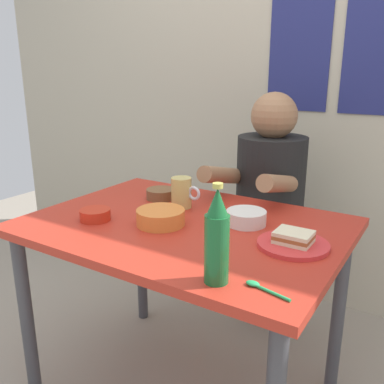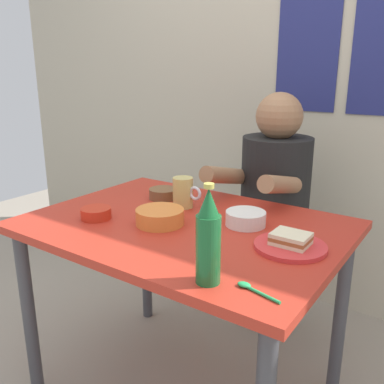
{
  "view_description": "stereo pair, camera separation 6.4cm",
  "coord_description": "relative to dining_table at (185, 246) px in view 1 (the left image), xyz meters",
  "views": [
    {
      "loc": [
        0.77,
        -1.16,
        1.26
      ],
      "look_at": [
        0.0,
        0.05,
        0.84
      ],
      "focal_mm": 38.96,
      "sensor_mm": 36.0,
      "label": 1
    },
    {
      "loc": [
        0.82,
        -1.13,
        1.26
      ],
      "look_at": [
        0.0,
        0.05,
        0.84
      ],
      "focal_mm": 38.96,
      "sensor_mm": 36.0,
      "label": 2
    }
  ],
  "objects": [
    {
      "name": "soup_bowl_orange",
      "position": [
        -0.06,
        -0.06,
        0.12
      ],
      "size": [
        0.17,
        0.17,
        0.05
      ],
      "color": "orange",
      "rests_on": "dining_table"
    },
    {
      "name": "plate_orange",
      "position": [
        0.4,
        -0.0,
        0.1
      ],
      "size": [
        0.22,
        0.22,
        0.01
      ],
      "primitive_type": "cylinder",
      "color": "red",
      "rests_on": "dining_table"
    },
    {
      "name": "person_seated",
      "position": [
        0.07,
        0.62,
        0.12
      ],
      "size": [
        0.33,
        0.56,
        0.72
      ],
      "color": "black",
      "rests_on": "stool"
    },
    {
      "name": "sandwich",
      "position": [
        0.4,
        -0.0,
        0.13
      ],
      "size": [
        0.11,
        0.09,
        0.04
      ],
      "color": "beige",
      "rests_on": "plate_orange"
    },
    {
      "name": "rice_bowl_white",
      "position": [
        0.19,
        0.1,
        0.12
      ],
      "size": [
        0.14,
        0.14,
        0.05
      ],
      "color": "silver",
      "rests_on": "dining_table"
    },
    {
      "name": "sauce_bowl_chili",
      "position": [
        -0.29,
        -0.15,
        0.12
      ],
      "size": [
        0.11,
        0.11,
        0.04
      ],
      "color": "red",
      "rests_on": "dining_table"
    },
    {
      "name": "spoon",
      "position": [
        0.42,
        -0.29,
        0.1
      ],
      "size": [
        0.13,
        0.04,
        0.01
      ],
      "color": "#26A559",
      "rests_on": "dining_table"
    },
    {
      "name": "beer_bottle",
      "position": [
        0.31,
        -0.32,
        0.21
      ],
      "size": [
        0.06,
        0.06,
        0.26
      ],
      "color": "#19602D",
      "rests_on": "dining_table"
    },
    {
      "name": "dining_table",
      "position": [
        0.0,
        0.0,
        0.0
      ],
      "size": [
        1.1,
        0.8,
        0.74
      ],
      "color": "#B72D1E",
      "rests_on": "ground"
    },
    {
      "name": "stool",
      "position": [
        0.07,
        0.63,
        -0.3
      ],
      "size": [
        0.34,
        0.34,
        0.45
      ],
      "color": "#4C4C51",
      "rests_on": "ground"
    },
    {
      "name": "wall_back",
      "position": [
        0.0,
        1.05,
        0.65
      ],
      "size": [
        4.4,
        0.09,
        2.6
      ],
      "color": "#BCB299",
      "rests_on": "ground"
    },
    {
      "name": "beer_mug",
      "position": [
        -0.1,
        0.14,
        0.15
      ],
      "size": [
        0.13,
        0.08,
        0.12
      ],
      "color": "#D1BC66",
      "rests_on": "dining_table"
    },
    {
      "name": "condiment_bowl_brown",
      "position": [
        -0.24,
        0.18,
        0.12
      ],
      "size": [
        0.12,
        0.12,
        0.04
      ],
      "color": "brown",
      "rests_on": "dining_table"
    }
  ]
}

